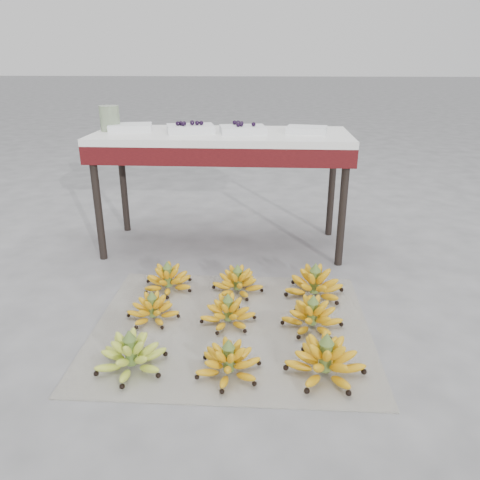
# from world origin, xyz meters

# --- Properties ---
(ground) EXTENTS (60.00, 60.00, 0.00)m
(ground) POSITION_xyz_m (0.00, 0.00, 0.00)
(ground) COLOR slate
(ground) RESTS_ON ground
(newspaper_mat) EXTENTS (1.26, 1.06, 0.01)m
(newspaper_mat) POSITION_xyz_m (0.04, -0.07, 0.00)
(newspaper_mat) COLOR silver
(newspaper_mat) RESTS_ON ground
(bunch_front_left) EXTENTS (0.35, 0.35, 0.17)m
(bunch_front_left) POSITION_xyz_m (-0.33, -0.40, 0.06)
(bunch_front_left) COLOR #9EBC3A
(bunch_front_left) RESTS_ON newspaper_mat
(bunch_front_center) EXTENTS (0.33, 0.33, 0.16)m
(bunch_front_center) POSITION_xyz_m (0.05, -0.42, 0.06)
(bunch_front_center) COLOR yellow
(bunch_front_center) RESTS_ON newspaper_mat
(bunch_front_right) EXTENTS (0.31, 0.31, 0.19)m
(bunch_front_right) POSITION_xyz_m (0.42, -0.40, 0.07)
(bunch_front_right) COLOR yellow
(bunch_front_right) RESTS_ON newspaper_mat
(bunch_mid_left) EXTENTS (0.29, 0.29, 0.15)m
(bunch_mid_left) POSITION_xyz_m (-0.34, -0.03, 0.06)
(bunch_mid_left) COLOR yellow
(bunch_mid_left) RESTS_ON newspaper_mat
(bunch_mid_center) EXTENTS (0.27, 0.27, 0.15)m
(bunch_mid_center) POSITION_xyz_m (0.02, -0.04, 0.06)
(bunch_mid_center) COLOR yellow
(bunch_mid_center) RESTS_ON newspaper_mat
(bunch_mid_right) EXTENTS (0.34, 0.34, 0.17)m
(bunch_mid_right) POSITION_xyz_m (0.40, -0.06, 0.06)
(bunch_mid_right) COLOR yellow
(bunch_mid_right) RESTS_ON newspaper_mat
(bunch_back_left) EXTENTS (0.31, 0.31, 0.16)m
(bunch_back_left) POSITION_xyz_m (-0.33, 0.28, 0.06)
(bunch_back_left) COLOR yellow
(bunch_back_left) RESTS_ON newspaper_mat
(bunch_back_center) EXTENTS (0.33, 0.33, 0.16)m
(bunch_back_center) POSITION_xyz_m (0.04, 0.27, 0.06)
(bunch_back_center) COLOR yellow
(bunch_back_center) RESTS_ON newspaper_mat
(bunch_back_right) EXTENTS (0.37, 0.37, 0.19)m
(bunch_back_right) POSITION_xyz_m (0.44, 0.25, 0.07)
(bunch_back_right) COLOR yellow
(bunch_back_right) RESTS_ON newspaper_mat
(vendor_table) EXTENTS (1.53, 0.61, 0.74)m
(vendor_table) POSITION_xyz_m (-0.10, 0.92, 0.65)
(vendor_table) COLOR black
(vendor_table) RESTS_ON ground
(tray_far_left) EXTENTS (0.29, 0.24, 0.04)m
(tray_far_left) POSITION_xyz_m (-0.66, 0.95, 0.76)
(tray_far_left) COLOR silver
(tray_far_left) RESTS_ON vendor_table
(tray_left) EXTENTS (0.32, 0.26, 0.07)m
(tray_left) POSITION_xyz_m (-0.28, 0.91, 0.76)
(tray_left) COLOR silver
(tray_left) RESTS_ON vendor_table
(tray_right) EXTENTS (0.30, 0.24, 0.07)m
(tray_right) POSITION_xyz_m (0.03, 0.89, 0.76)
(tray_right) COLOR silver
(tray_right) RESTS_ON vendor_table
(tray_far_right) EXTENTS (0.26, 0.21, 0.04)m
(tray_far_right) POSITION_xyz_m (0.41, 0.93, 0.75)
(tray_far_right) COLOR silver
(tray_far_right) RESTS_ON vendor_table
(glass_jar) EXTENTS (0.16, 0.16, 0.15)m
(glass_jar) POSITION_xyz_m (-0.78, 0.95, 0.81)
(glass_jar) COLOR beige
(glass_jar) RESTS_ON vendor_table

